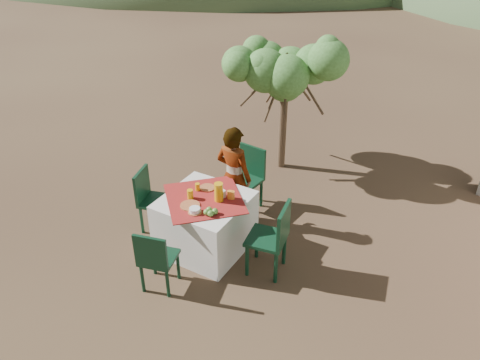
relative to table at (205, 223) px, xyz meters
name	(u,v)px	position (x,y,z in m)	size (l,w,h in m)	color
ground	(247,265)	(0.66, -0.06, -0.38)	(160.00, 160.00, 0.00)	#362118
table	(205,223)	(0.00, 0.00, 0.00)	(1.30, 1.30, 0.76)	silver
chair_far	(248,175)	(0.00, 1.12, 0.15)	(0.48, 0.48, 0.95)	black
chair_near	(156,258)	(-0.04, -0.95, 0.09)	(0.48, 0.48, 0.85)	black
chair_left	(151,197)	(-0.88, -0.02, 0.12)	(0.51, 0.51, 0.90)	black
chair_right	(273,236)	(0.98, 0.01, 0.16)	(0.52, 0.52, 0.97)	black
person	(234,177)	(0.03, 0.68, 0.36)	(0.54, 0.35, 1.47)	#8C6651
shrub_tree	(290,77)	(-0.04, 2.53, 1.21)	(1.71, 1.68, 2.01)	#4F3D27
plate_far	(207,188)	(-0.10, 0.22, 0.39)	(0.21, 0.21, 0.01)	brown
plate_near	(190,205)	(-0.06, -0.23, 0.39)	(0.25, 0.25, 0.01)	brown
glass_far	(198,187)	(-0.18, 0.11, 0.43)	(0.06, 0.06, 0.10)	#D3960D
glass_near	(190,194)	(-0.15, -0.09, 0.44)	(0.08, 0.08, 0.12)	#D3960D
juice_pitcher	(219,192)	(0.19, 0.05, 0.50)	(0.11, 0.11, 0.25)	#D3960D
bowl_plate	(195,212)	(0.07, -0.31, 0.39)	(0.17, 0.17, 0.01)	brown
white_bowl	(195,210)	(0.07, -0.31, 0.42)	(0.13, 0.13, 0.05)	silver
jar_left	(230,195)	(0.28, 0.16, 0.44)	(0.07, 0.07, 0.11)	orange
jar_right	(232,195)	(0.31, 0.17, 0.43)	(0.07, 0.07, 0.10)	orange
napkin_holder	(223,193)	(0.18, 0.15, 0.43)	(0.08, 0.05, 0.10)	silver
fruit_cluster	(210,212)	(0.26, -0.25, 0.42)	(0.15, 0.14, 0.08)	#558731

